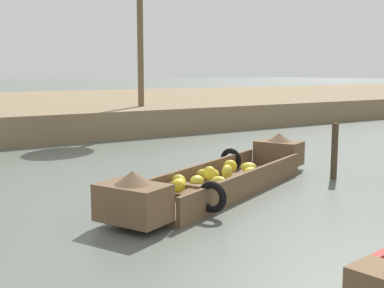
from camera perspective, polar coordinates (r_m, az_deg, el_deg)
name	(u,v)px	position (r m, az deg, el deg)	size (l,w,h in m)	color
ground_plane	(105,159)	(13.67, -9.81, -1.68)	(300.00, 300.00, 0.00)	#596056
banana_boat	(222,177)	(9.75, 3.44, -3.81)	(6.06, 3.47, 0.88)	brown
mooring_post	(334,151)	(11.32, 15.88, -0.79)	(0.14, 0.14, 1.22)	#423323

